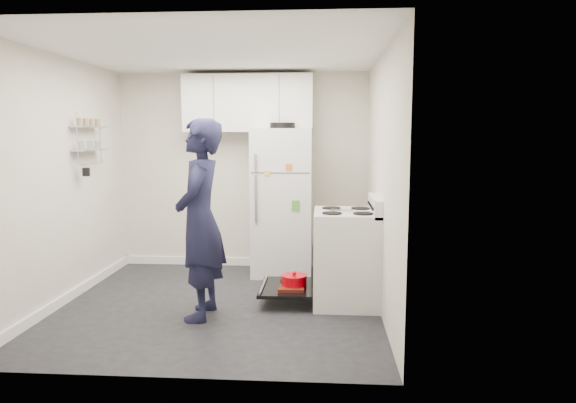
# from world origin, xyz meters

# --- Properties ---
(room) EXTENTS (3.21, 3.21, 2.51)m
(room) POSITION_xyz_m (-0.03, 0.03, 1.21)
(room) COLOR black
(room) RESTS_ON ground
(electric_range) EXTENTS (0.66, 0.76, 1.10)m
(electric_range) POSITION_xyz_m (1.26, 0.15, 0.47)
(electric_range) COLOR silver
(electric_range) RESTS_ON ground
(open_oven_door) EXTENTS (0.55, 0.70, 0.21)m
(open_oven_door) POSITION_xyz_m (0.70, 0.13, 0.18)
(open_oven_door) COLOR black
(open_oven_door) RESTS_ON ground
(refrigerator) EXTENTS (0.72, 0.74, 1.86)m
(refrigerator) POSITION_xyz_m (0.54, 1.25, 0.90)
(refrigerator) COLOR silver
(refrigerator) RESTS_ON ground
(upper_cabinets) EXTENTS (1.60, 0.33, 0.70)m
(upper_cabinets) POSITION_xyz_m (0.10, 1.43, 2.10)
(upper_cabinets) COLOR silver
(upper_cabinets) RESTS_ON room
(wall_shelf_rack) EXTENTS (0.14, 0.60, 0.61)m
(wall_shelf_rack) POSITION_xyz_m (-1.52, 0.49, 1.68)
(wall_shelf_rack) COLOR #B2B2B7
(wall_shelf_rack) RESTS_ON room
(person) EXTENTS (0.45, 0.68, 1.86)m
(person) POSITION_xyz_m (-0.10, -0.35, 0.93)
(person) COLOR #161733
(person) RESTS_ON ground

